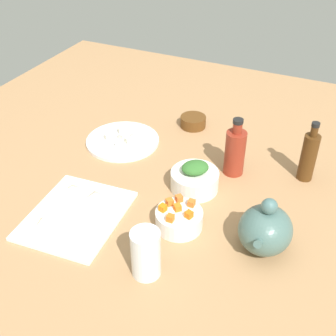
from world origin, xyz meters
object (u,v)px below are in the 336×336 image
at_px(bottle_0, 235,151).
at_px(bowl_carrots, 179,219).
at_px(bowl_greens, 194,181).
at_px(drinking_glass_0, 146,253).
at_px(bowl_small_side, 193,122).
at_px(teapot, 265,229).
at_px(cutting_board, 76,215).
at_px(plate_tofu, 123,141).
at_px(bottle_1, 309,156).

bearing_deg(bottle_0, bowl_carrots, -10.58).
height_order(bowl_greens, drinking_glass_0, drinking_glass_0).
bearing_deg(bowl_greens, bottle_0, 149.14).
relative_size(bowl_small_side, drinking_glass_0, 0.73).
xyz_separation_m(bowl_carrots, drinking_glass_0, (0.18, -0.01, 0.04)).
distance_m(bowl_greens, bowl_small_side, 0.38).
bearing_deg(bowl_greens, teapot, 59.31).
height_order(bowl_carrots, bowl_small_side, bowl_carrots).
bearing_deg(teapot, cutting_board, -78.44).
relative_size(cutting_board, bottle_0, 1.54).
bearing_deg(bottle_0, plate_tofu, -90.95).
height_order(bottle_1, drinking_glass_0, bottle_1).
bearing_deg(bowl_carrots, teapot, 94.48).
xyz_separation_m(bowl_greens, teapot, (0.15, 0.25, 0.03)).
xyz_separation_m(cutting_board, bottle_1, (-0.45, 0.55, 0.08)).
distance_m(bowl_small_side, bottle_0, 0.32).
bearing_deg(bowl_small_side, plate_tofu, -41.36).
bearing_deg(bottle_0, bowl_small_side, -133.63).
xyz_separation_m(cutting_board, bottle_0, (-0.39, 0.33, 0.07)).
bearing_deg(drinking_glass_0, bottle_0, 172.55).
height_order(cutting_board, teapot, teapot).
relative_size(bottle_0, drinking_glass_0, 1.49).
relative_size(bowl_greens, drinking_glass_0, 1.12).
height_order(teapot, drinking_glass_0, teapot).
xyz_separation_m(bottle_0, drinking_glass_0, (0.48, -0.06, -0.01)).
relative_size(bowl_carrots, bowl_small_side, 1.36).
bearing_deg(drinking_glass_0, plate_tofu, -144.89).
bearing_deg(drinking_glass_0, teapot, 130.37).
distance_m(bowl_greens, drinking_glass_0, 0.35).
distance_m(bowl_carrots, bottle_1, 0.46).
xyz_separation_m(cutting_board, bowl_greens, (-0.25, 0.25, 0.03)).
bearing_deg(bottle_1, teapot, -6.75).
distance_m(bowl_greens, bowl_carrots, 0.17).
height_order(plate_tofu, bowl_greens, bowl_greens).
bearing_deg(bowl_greens, bowl_small_side, -157.50).
relative_size(cutting_board, bowl_greens, 2.06).
bearing_deg(bottle_0, teapot, 31.10).
bearing_deg(bowl_carrots, bowl_greens, -171.81).
xyz_separation_m(bottle_0, bottle_1, (-0.06, 0.21, 0.00)).
height_order(bowl_greens, teapot, teapot).
distance_m(teapot, drinking_glass_0, 0.31).
xyz_separation_m(cutting_board, teapot, (-0.10, 0.50, 0.06)).
bearing_deg(bottle_1, bottle_0, -73.21).
distance_m(teapot, bottle_1, 0.35).
distance_m(plate_tofu, drinking_glass_0, 0.60).
bearing_deg(bowl_carrots, drinking_glass_0, -2.17).
height_order(bowl_greens, bottle_1, bottle_1).
bearing_deg(teapot, bowl_greens, -120.69).
xyz_separation_m(cutting_board, bowl_small_side, (-0.60, 0.11, 0.02)).
bearing_deg(teapot, bowl_carrots, -85.52).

